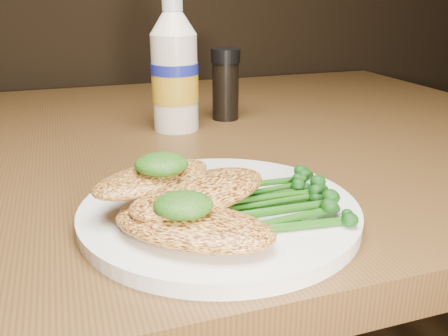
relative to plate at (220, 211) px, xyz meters
name	(u,v)px	position (x,y,z in m)	size (l,w,h in m)	color
plate	(220,211)	(0.00, 0.00, 0.00)	(0.25, 0.25, 0.01)	white
chicken_front	(193,226)	(-0.04, -0.05, 0.02)	(0.13, 0.07, 0.02)	#EEAC4B
chicken_mid	(200,192)	(-0.02, -0.01, 0.03)	(0.14, 0.07, 0.02)	#EEAC4B
chicken_back	(153,178)	(-0.06, 0.02, 0.03)	(0.11, 0.06, 0.02)	#EEAC4B
pesto_front	(183,205)	(-0.04, -0.05, 0.03)	(0.05, 0.04, 0.02)	#133307
pesto_back	(161,164)	(-0.05, 0.01, 0.05)	(0.05, 0.04, 0.02)	#133307
broccolini_bundle	(279,199)	(0.05, -0.02, 0.02)	(0.12, 0.09, 0.02)	#1D5412
mayo_bottle	(174,64)	(0.03, 0.30, 0.09)	(0.07, 0.07, 0.19)	white
pepper_grinder	(226,85)	(0.12, 0.33, 0.05)	(0.04, 0.04, 0.11)	black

